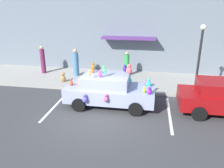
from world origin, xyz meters
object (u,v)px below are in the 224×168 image
(teddy_bear_on_sidewalk, at_px, (63,77))
(pedestrian_walking_past, at_px, (127,65))
(pedestrian_by_lamp, at_px, (76,63))
(pedestrian_near_shopfront, at_px, (43,60))
(plush_covered_car, at_px, (109,90))
(street_lamp_post, at_px, (200,52))

(teddy_bear_on_sidewalk, relative_size, pedestrian_walking_past, 0.38)
(teddy_bear_on_sidewalk, height_order, pedestrian_by_lamp, pedestrian_by_lamp)
(pedestrian_near_shopfront, relative_size, pedestrian_by_lamp, 1.05)
(pedestrian_near_shopfront, distance_m, pedestrian_by_lamp, 2.42)
(plush_covered_car, xyz_separation_m, pedestrian_walking_past, (0.38, 4.36, 0.10))
(street_lamp_post, bearing_deg, pedestrian_walking_past, 150.35)
(street_lamp_post, distance_m, pedestrian_walking_past, 4.84)
(plush_covered_car, xyz_separation_m, pedestrian_near_shopfront, (-5.38, 4.05, 0.24))
(pedestrian_walking_past, bearing_deg, pedestrian_near_shopfront, -176.87)
(teddy_bear_on_sidewalk, bearing_deg, pedestrian_near_shopfront, 142.72)
(street_lamp_post, xyz_separation_m, pedestrian_near_shopfront, (-9.77, 1.97, -1.35))
(pedestrian_by_lamp, bearing_deg, plush_covered_car, -52.61)
(pedestrian_near_shopfront, relative_size, pedestrian_walking_past, 1.15)
(plush_covered_car, relative_size, teddy_bear_on_sidewalk, 6.84)
(plush_covered_car, xyz_separation_m, teddy_bear_on_sidewalk, (-3.36, 2.51, -0.37))
(plush_covered_car, relative_size, pedestrian_walking_past, 2.59)
(teddy_bear_on_sidewalk, distance_m, pedestrian_near_shopfront, 2.61)
(teddy_bear_on_sidewalk, xyz_separation_m, pedestrian_near_shopfront, (-2.02, 1.54, 0.61))
(pedestrian_walking_past, bearing_deg, teddy_bear_on_sidewalk, -153.65)
(plush_covered_car, height_order, pedestrian_walking_past, plush_covered_car)
(street_lamp_post, height_order, pedestrian_by_lamp, street_lamp_post)
(teddy_bear_on_sidewalk, xyz_separation_m, street_lamp_post, (7.75, -0.43, 1.95))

